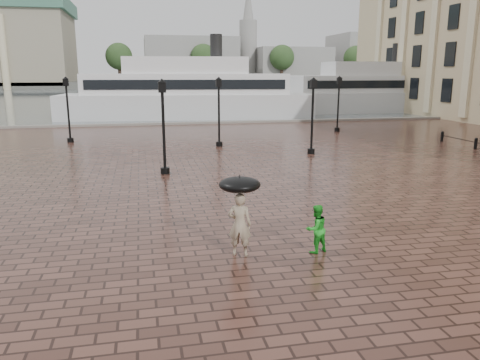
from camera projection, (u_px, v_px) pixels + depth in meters
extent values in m
plane|color=#39211A|center=(378.00, 232.00, 14.49)|extent=(300.00, 300.00, 0.00)
plane|color=#444F52|center=(173.00, 95.00, 102.21)|extent=(240.00, 240.00, 0.00)
cube|color=slate|center=(216.00, 124.00, 45.00)|extent=(80.00, 0.60, 0.30)
cube|color=#4C4C47|center=(160.00, 83.00, 166.82)|extent=(300.00, 60.00, 2.00)
cube|color=gray|center=(190.00, 59.00, 157.48)|extent=(30.00, 22.00, 14.00)
cube|color=gray|center=(289.00, 64.00, 164.84)|extent=(25.00, 22.00, 11.00)
cube|color=gray|center=(381.00, 58.00, 171.29)|extent=(35.00, 22.00, 16.00)
cylinder|color=gray|center=(248.00, 51.00, 160.82)|extent=(6.00, 6.00, 20.00)
cone|color=gray|center=(248.00, 8.00, 157.66)|extent=(5.00, 5.00, 18.00)
cylinder|color=#2D2119|center=(30.00, 75.00, 137.44)|extent=(1.00, 1.00, 8.00)
sphere|color=#1F3819|center=(28.00, 56.00, 136.20)|extent=(8.00, 8.00, 8.00)
cylinder|color=#2D2119|center=(120.00, 75.00, 142.59)|extent=(1.00, 1.00, 8.00)
sphere|color=#1F3819|center=(119.00, 56.00, 141.35)|extent=(8.00, 8.00, 8.00)
cylinder|color=#2D2119|center=(204.00, 75.00, 147.74)|extent=(1.00, 1.00, 8.00)
sphere|color=#1F3819|center=(203.00, 57.00, 146.50)|extent=(8.00, 8.00, 8.00)
cylinder|color=#2D2119|center=(282.00, 75.00, 152.90)|extent=(1.00, 1.00, 8.00)
sphere|color=#1F3819|center=(282.00, 57.00, 151.66)|extent=(8.00, 8.00, 8.00)
cylinder|color=#2D2119|center=(355.00, 75.00, 158.05)|extent=(1.00, 1.00, 8.00)
sphere|color=#1F3819|center=(355.00, 58.00, 156.81)|extent=(8.00, 8.00, 8.00)
cylinder|color=#2D2119|center=(423.00, 75.00, 163.20)|extent=(1.00, 1.00, 8.00)
sphere|color=#1F3819|center=(424.00, 58.00, 161.96)|extent=(8.00, 8.00, 8.00)
cylinder|color=black|center=(476.00, 144.00, 30.10)|extent=(0.20, 0.20, 0.60)
sphere|color=black|center=(476.00, 139.00, 30.03)|extent=(0.22, 0.22, 0.22)
cylinder|color=black|center=(442.00, 137.00, 33.44)|extent=(0.20, 0.20, 0.60)
sphere|color=black|center=(442.00, 133.00, 33.36)|extent=(0.22, 0.22, 0.22)
cylinder|color=black|center=(165.00, 171.00, 22.79)|extent=(0.44, 0.44, 0.30)
cylinder|color=black|center=(164.00, 133.00, 22.37)|extent=(0.14, 0.14, 4.00)
cube|color=black|center=(162.00, 87.00, 21.89)|extent=(0.35, 0.35, 0.50)
sphere|color=beige|center=(162.00, 87.00, 21.89)|extent=(0.28, 0.28, 0.28)
cylinder|color=black|center=(311.00, 151.00, 28.41)|extent=(0.44, 0.44, 0.30)
cylinder|color=black|center=(312.00, 121.00, 27.99)|extent=(0.14, 0.14, 4.00)
cube|color=black|center=(313.00, 84.00, 27.50)|extent=(0.35, 0.35, 0.50)
sphere|color=beige|center=(313.00, 84.00, 27.50)|extent=(0.28, 0.28, 0.28)
cylinder|color=black|center=(70.00, 140.00, 33.03)|extent=(0.44, 0.44, 0.30)
cylinder|color=black|center=(68.00, 114.00, 32.61)|extent=(0.14, 0.14, 4.00)
cube|color=black|center=(66.00, 82.00, 32.13)|extent=(0.35, 0.35, 0.50)
sphere|color=beige|center=(66.00, 82.00, 32.13)|extent=(0.28, 0.28, 0.28)
cylinder|color=black|center=(337.00, 129.00, 39.14)|extent=(0.44, 0.44, 0.30)
cylinder|color=black|center=(338.00, 107.00, 38.73)|extent=(0.14, 0.14, 4.00)
cube|color=black|center=(339.00, 81.00, 38.24)|extent=(0.35, 0.35, 0.50)
sphere|color=beige|center=(339.00, 81.00, 38.24)|extent=(0.28, 0.28, 0.28)
cylinder|color=black|center=(219.00, 144.00, 31.22)|extent=(0.44, 0.44, 0.30)
cylinder|color=black|center=(219.00, 116.00, 30.80)|extent=(0.14, 0.14, 4.00)
cube|color=black|center=(219.00, 83.00, 30.32)|extent=(0.35, 0.35, 0.50)
sphere|color=beige|center=(219.00, 83.00, 30.32)|extent=(0.28, 0.28, 0.28)
imported|color=gray|center=(240.00, 224.00, 12.47)|extent=(0.74, 0.62, 1.74)
imported|color=green|center=(316.00, 229.00, 12.72)|extent=(0.78, 0.69, 1.35)
cube|color=#BABABA|center=(187.00, 106.00, 50.20)|extent=(27.10, 9.30, 2.55)
cube|color=silver|center=(187.00, 84.00, 49.68)|extent=(21.72, 7.86, 2.12)
cube|color=silver|center=(186.00, 65.00, 49.25)|extent=(13.21, 6.28, 1.70)
cylinder|color=black|center=(216.00, 47.00, 49.11)|extent=(1.27, 1.27, 2.55)
cube|color=black|center=(186.00, 85.00, 46.95)|extent=(20.06, 2.36, 0.96)
cube|color=black|center=(187.00, 83.00, 52.41)|extent=(20.06, 2.36, 0.96)
cube|color=#BABABA|center=(372.00, 102.00, 58.37)|extent=(25.27, 6.39, 2.42)
cube|color=silver|center=(373.00, 84.00, 57.87)|extent=(20.22, 5.51, 2.02)
cube|color=silver|center=(374.00, 69.00, 57.46)|extent=(12.16, 4.80, 1.61)
cylinder|color=black|center=(397.00, 54.00, 57.70)|extent=(1.21, 1.21, 2.42)
cube|color=black|center=(384.00, 84.00, 55.33)|extent=(19.15, 0.36, 0.91)
cube|color=black|center=(363.00, 83.00, 60.41)|extent=(19.15, 0.36, 0.91)
cylinder|color=black|center=(240.00, 203.00, 12.33)|extent=(0.02, 0.02, 0.95)
ellipsoid|color=black|center=(240.00, 185.00, 12.22)|extent=(1.10, 1.10, 0.39)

